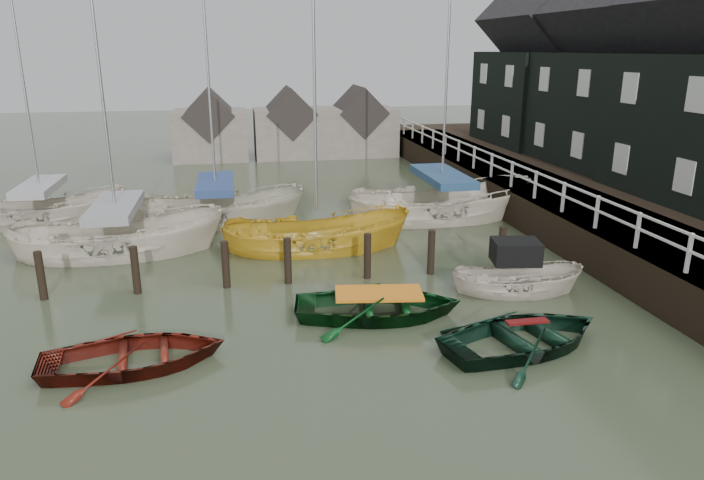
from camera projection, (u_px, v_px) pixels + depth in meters
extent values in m
plane|color=#303823|center=(346.00, 321.00, 16.04)|extent=(120.00, 120.00, 0.00)
cube|color=black|center=(524.00, 178.00, 26.71)|extent=(3.00, 32.00, 0.20)
cube|color=silver|center=(492.00, 155.00, 26.14)|extent=(0.06, 32.00, 0.06)
cube|color=silver|center=(492.00, 164.00, 26.25)|extent=(0.06, 32.00, 0.06)
cube|color=black|center=(636.00, 204.00, 28.09)|extent=(14.00, 38.00, 1.50)
cube|color=black|center=(621.00, 109.00, 28.80)|extent=(6.00, 7.00, 5.00)
cube|color=black|center=(633.00, 11.00, 27.55)|extent=(6.11, 7.14, 6.11)
cube|color=black|center=(548.00, 98.00, 35.38)|extent=(6.40, 7.00, 5.00)
cube|color=black|center=(555.00, 18.00, 34.13)|extent=(6.52, 7.14, 6.52)
cylinder|color=black|center=(42.00, 283.00, 17.30)|extent=(0.22, 0.22, 1.80)
cylinder|color=black|center=(136.00, 277.00, 17.75)|extent=(0.22, 0.22, 1.80)
cylinder|color=black|center=(226.00, 271.00, 18.19)|extent=(0.22, 0.22, 1.80)
cylinder|color=black|center=(288.00, 267.00, 18.51)|extent=(0.22, 0.22, 1.80)
cylinder|color=black|center=(367.00, 262.00, 18.93)|extent=(0.22, 0.22, 1.80)
cylinder|color=black|center=(431.00, 258.00, 19.28)|extent=(0.22, 0.22, 1.80)
cylinder|color=black|center=(501.00, 254.00, 19.69)|extent=(0.22, 0.22, 1.80)
cube|color=#665B51|center=(210.00, 135.00, 39.33)|extent=(4.50, 4.00, 3.00)
cube|color=#282321|center=(209.00, 114.00, 38.95)|extent=(3.18, 4.08, 3.18)
cube|color=#665B51|center=(290.00, 133.00, 40.21)|extent=(4.50, 4.00, 3.00)
cube|color=#282321|center=(289.00, 112.00, 39.83)|extent=(3.18, 4.08, 3.18)
cube|color=#665B51|center=(359.00, 131.00, 41.01)|extent=(4.50, 4.00, 3.00)
cube|color=#282321|center=(359.00, 111.00, 40.63)|extent=(3.18, 4.08, 3.18)
imported|color=#56140C|center=(135.00, 366.00, 13.78)|extent=(4.21, 3.22, 0.81)
imported|color=black|center=(378.00, 316.00, 16.35)|extent=(4.72, 3.67, 0.89)
imported|color=black|center=(525.00, 348.00, 14.63)|extent=(4.77, 3.89, 0.87)
imported|color=beige|center=(516.00, 293.00, 17.91)|extent=(3.89, 2.04, 1.43)
cube|color=black|center=(516.00, 252.00, 17.75)|extent=(1.46, 1.22, 0.65)
imported|color=beige|center=(120.00, 254.00, 21.34)|extent=(7.12, 2.82, 2.73)
cylinder|color=#B2B2B7|center=(100.00, 73.00, 19.60)|extent=(0.10, 0.10, 8.91)
cube|color=gray|center=(115.00, 207.00, 20.87)|extent=(3.91, 1.50, 0.30)
imported|color=beige|center=(218.00, 223.00, 25.05)|extent=(7.14, 3.15, 2.68)
cylinder|color=#B2B2B7|center=(208.00, 71.00, 23.33)|extent=(0.10, 0.10, 8.79)
cube|color=navy|center=(215.00, 184.00, 24.58)|extent=(3.92, 1.69, 0.30)
imported|color=gold|center=(317.00, 249.00, 21.84)|extent=(6.59, 2.69, 2.51)
cylinder|color=#B2B2B7|center=(315.00, 99.00, 20.35)|extent=(0.10, 0.10, 7.44)
imported|color=silver|center=(441.00, 219.00, 25.71)|extent=(7.78, 3.04, 2.99)
cylinder|color=#B2B2B7|center=(447.00, 61.00, 23.89)|extent=(0.10, 0.10, 9.15)
cube|color=navy|center=(442.00, 176.00, 25.19)|extent=(4.28, 1.62, 0.30)
imported|color=beige|center=(44.00, 223.00, 25.03)|extent=(6.54, 2.73, 2.49)
cylinder|color=#B2B2B7|center=(23.00, 81.00, 23.41)|extent=(0.10, 0.10, 8.34)
cube|color=#96959B|center=(39.00, 187.00, 24.60)|extent=(3.60, 1.46, 0.30)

